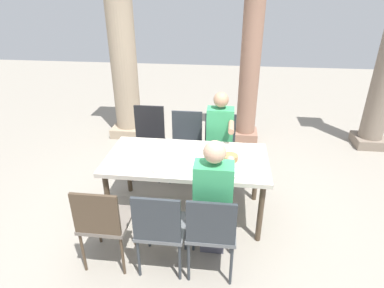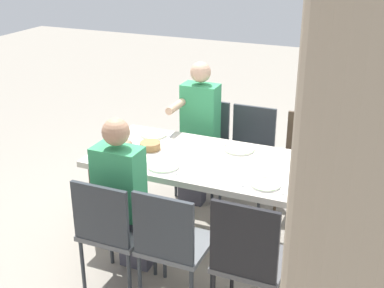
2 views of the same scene
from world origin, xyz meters
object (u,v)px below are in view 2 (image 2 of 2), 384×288
at_px(dining_table, 203,166).
at_px(chair_east_north, 111,228).
at_px(chair_mid_north, 171,241).
at_px(diner_man_white, 197,129).
at_px(plate_3, 154,135).
at_px(chair_west_south, 305,156).
at_px(chair_west_north, 248,257).
at_px(plate_2, 163,166).
at_px(plate_1, 239,149).
at_px(diner_woman_green, 124,195).
at_px(chair_mid_south, 250,149).
at_px(chair_east_south, 204,140).
at_px(plate_0, 266,184).
at_px(stone_column_near, 358,283).
at_px(bread_basket, 150,146).

relative_size(dining_table, chair_east_north, 1.98).
bearing_deg(chair_mid_north, diner_man_white, -73.47).
bearing_deg(plate_3, chair_west_south, -154.49).
bearing_deg(diner_man_white, chair_west_south, -170.13).
distance_m(chair_west_north, chair_east_north, 0.99).
height_order(chair_east_north, plate_2, chair_east_north).
height_order(dining_table, chair_west_south, chair_west_south).
bearing_deg(plate_1, diner_woman_green, 59.53).
bearing_deg(plate_1, plate_3, -0.70).
relative_size(chair_west_south, plate_1, 3.48).
bearing_deg(dining_table, chair_east_north, 69.00).
bearing_deg(chair_mid_south, plate_2, 73.14).
relative_size(dining_table, chair_west_south, 1.99).
bearing_deg(chair_mid_south, plate_1, 98.08).
height_order(chair_mid_south, chair_east_south, chair_east_south).
relative_size(diner_woman_green, plate_0, 5.89).
bearing_deg(stone_column_near, chair_mid_south, -68.11).
bearing_deg(plate_1, chair_west_south, -126.45).
height_order(chair_east_south, bread_basket, chair_east_south).
bearing_deg(plate_2, chair_west_north, 145.45).
relative_size(chair_west_north, bread_basket, 5.74).
distance_m(chair_east_south, diner_woman_green, 1.55).
relative_size(stone_column_near, plate_1, 11.81).
height_order(chair_mid_north, chair_mid_south, chair_mid_north).
xyz_separation_m(chair_mid_north, chair_mid_south, (0.00, -1.74, -0.02)).
relative_size(chair_east_north, plate_2, 3.60).
height_order(dining_table, chair_mid_south, chair_mid_south).
xyz_separation_m(diner_man_white, plate_0, (-0.92, 0.96, 0.05)).
distance_m(chair_east_north, plate_0, 1.13).
height_order(chair_west_north, plate_2, chair_west_north).
distance_m(dining_table, bread_basket, 0.48).
height_order(chair_mid_north, diner_woman_green, diner_woman_green).
bearing_deg(plate_1, dining_table, 51.19).
relative_size(chair_mid_south, plate_3, 3.88).
distance_m(chair_west_south, chair_east_south, 0.99).
bearing_deg(chair_east_north, bread_basket, -80.95).
bearing_deg(plate_0, plate_3, -24.87).
bearing_deg(plate_2, chair_mid_north, 119.98).
height_order(chair_east_south, stone_column_near, stone_column_near).
height_order(dining_table, chair_east_south, chair_east_south).
bearing_deg(stone_column_near, chair_east_south, -61.00).
bearing_deg(chair_west_north, chair_west_south, -90.00).
relative_size(dining_table, plate_2, 7.11).
height_order(diner_woman_green, diner_man_white, diner_man_white).
distance_m(plate_1, plate_2, 0.69).
xyz_separation_m(dining_table, chair_mid_north, (-0.13, 0.87, -0.15)).
relative_size(diner_man_white, bread_basket, 7.83).
bearing_deg(chair_mid_north, chair_east_north, -0.21).
height_order(chair_mid_south, bread_basket, chair_mid_south).
bearing_deg(bread_basket, chair_west_south, -142.55).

